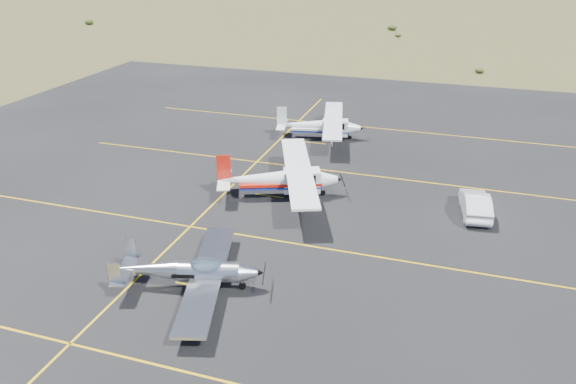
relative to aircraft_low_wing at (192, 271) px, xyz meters
The scene contains 6 objects.
ground 4.80m from the aircraft_low_wing, 51.76° to the left, with size 1600.00×1600.00×0.00m, color #383D1C.
apron 11.12m from the aircraft_low_wing, 74.79° to the left, with size 72.00×72.00×0.02m, color black.
aircraft_low_wing is the anchor object (origin of this frame).
aircraft_cessna 11.36m from the aircraft_low_wing, 86.84° to the left, with size 8.38×11.55×2.99m.
aircraft_plain 23.38m from the aircraft_low_wing, 89.80° to the left, with size 6.79×10.60×2.68m.
sedan 17.93m from the aircraft_low_wing, 44.44° to the left, with size 1.53×4.37×1.44m, color silver.
Camera 1 is at (8.55, -24.03, 15.62)m, focal length 35.00 mm.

